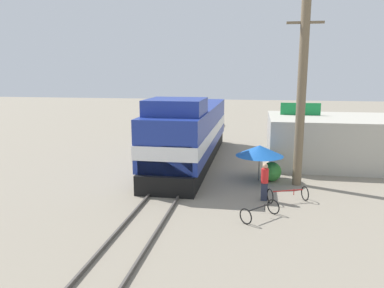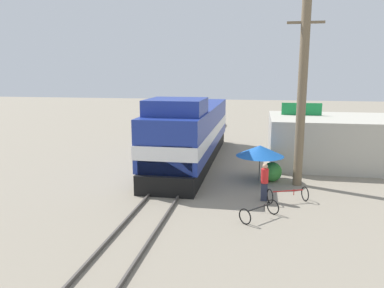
{
  "view_description": "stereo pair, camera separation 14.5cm",
  "coord_description": "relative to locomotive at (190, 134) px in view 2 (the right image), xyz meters",
  "views": [
    {
      "loc": [
        4.19,
        -20.38,
        5.87
      ],
      "look_at": [
        1.2,
        -2.96,
        2.45
      ],
      "focal_mm": 35.0,
      "sensor_mm": 36.0,
      "label": 1
    },
    {
      "loc": [
        4.33,
        -20.35,
        5.87
      ],
      "look_at": [
        1.2,
        -2.96,
        2.45
      ],
      "focal_mm": 35.0,
      "sensor_mm": 36.0,
      "label": 2
    }
  ],
  "objects": [
    {
      "name": "rail_near",
      "position": [
        -0.72,
        -3.05,
        -1.87
      ],
      "size": [
        0.08,
        41.97,
        0.15
      ],
      "primitive_type": "cube",
      "color": "#4C4742",
      "rests_on": "ground_plane"
    },
    {
      "name": "bicycle_spare",
      "position": [
        4.48,
        -8.86,
        -1.62
      ],
      "size": [
        1.62,
        1.72,
        0.64
      ],
      "rotation": [
        0.0,
        0.0,
        2.42
      ],
      "color": "black",
      "rests_on": "ground_plane"
    },
    {
      "name": "utility_pole",
      "position": [
        6.43,
        -3.75,
        2.77
      ],
      "size": [
        1.8,
        0.46,
        9.35
      ],
      "color": "#726047",
      "rests_on": "ground_plane"
    },
    {
      "name": "ground_plane",
      "position": [
        0.0,
        -3.05,
        -1.95
      ],
      "size": [
        120.0,
        120.0,
        0.0
      ],
      "primitive_type": "plane",
      "color": "gray"
    },
    {
      "name": "building_block_distant",
      "position": [
        9.11,
        1.49,
        -0.43
      ],
      "size": [
        8.1,
        6.33,
        3.04
      ],
      "primitive_type": "cube",
      "color": "#B7B2A3",
      "rests_on": "ground_plane"
    },
    {
      "name": "person_bystander",
      "position": [
        4.68,
        -6.56,
        -0.99
      ],
      "size": [
        0.34,
        0.34,
        1.76
      ],
      "color": "#2D3347",
      "rests_on": "ground_plane"
    },
    {
      "name": "bicycle",
      "position": [
        5.74,
        -6.6,
        -1.59
      ],
      "size": [
        1.9,
        1.29,
        0.69
      ],
      "rotation": [
        0.0,
        0.0,
        1.95
      ],
      "color": "black",
      "rests_on": "ground_plane"
    },
    {
      "name": "rail_far",
      "position": [
        0.72,
        -3.05,
        -1.87
      ],
      "size": [
        0.08,
        41.97,
        0.15
      ],
      "primitive_type": "cube",
      "color": "#4C4742",
      "rests_on": "ground_plane"
    },
    {
      "name": "billboard_sign",
      "position": [
        7.09,
        2.18,
        0.97
      ],
      "size": [
        2.58,
        0.12,
        3.84
      ],
      "color": "#595959",
      "rests_on": "ground_plane"
    },
    {
      "name": "shrub_cluster",
      "position": [
        5.13,
        -3.3,
        -1.42
      ],
      "size": [
        1.05,
        1.05,
        1.05
      ],
      "primitive_type": "sphere",
      "color": "#388C38",
      "rests_on": "ground_plane"
    },
    {
      "name": "vendor_umbrella",
      "position": [
        4.45,
        -3.29,
        -0.28
      ],
      "size": [
        2.59,
        2.59,
        1.96
      ],
      "color": "#4C4C4C",
      "rests_on": "ground_plane"
    },
    {
      "name": "locomotive",
      "position": [
        0.0,
        0.0,
        0.0
      ],
      "size": [
        3.21,
        14.84,
        4.46
      ],
      "color": "black",
      "rests_on": "ground_plane"
    }
  ]
}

